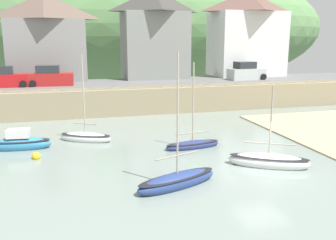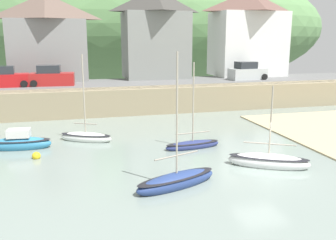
{
  "view_description": "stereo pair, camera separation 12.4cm",
  "coord_description": "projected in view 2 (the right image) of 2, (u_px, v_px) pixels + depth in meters",
  "views": [
    {
      "loc": [
        -9.55,
        -16.49,
        6.89
      ],
      "look_at": [
        -3.75,
        5.0,
        1.94
      ],
      "focal_mm": 39.7,
      "sensor_mm": 36.0,
      "label": 1
    },
    {
      "loc": [
        -9.43,
        -16.52,
        6.89
      ],
      "look_at": [
        -3.75,
        5.0,
        1.94
      ],
      "focal_mm": 39.7,
      "sensor_mm": 36.0,
      "label": 2
    }
  ],
  "objects": [
    {
      "name": "mooring_buoy",
      "position": [
        36.0,
        156.0,
        21.62
      ],
      "size": [
        0.49,
        0.49,
        0.49
      ],
      "color": "yellow",
      "rests_on": "ground"
    },
    {
      "name": "hillside_backdrop",
      "position": [
        124.0,
        28.0,
        69.89
      ],
      "size": [
        80.0,
        44.0,
        24.99
      ],
      "color": "#5C8951",
      "rests_on": "ground"
    },
    {
      "name": "fishing_boat_green",
      "position": [
        268.0,
        161.0,
        20.2
      ],
      "size": [
        4.35,
        3.13,
        4.66
      ],
      "rotation": [
        0.0,
        0.0,
        -0.51
      ],
      "color": "white",
      "rests_on": "ground"
    },
    {
      "name": "quay_seawall",
      "position": [
        173.0,
        97.0,
        35.66
      ],
      "size": [
        48.0,
        9.4,
        2.4
      ],
      "color": "gray",
      "rests_on": "ground"
    },
    {
      "name": "waterfront_building_centre",
      "position": [
        155.0,
        33.0,
        41.65
      ],
      "size": [
        7.33,
        5.58,
        9.76
      ],
      "color": "gray",
      "rests_on": "ground"
    },
    {
      "name": "waterfront_building_left",
      "position": [
        48.0,
        37.0,
        38.85
      ],
      "size": [
        8.19,
        4.48,
        8.93
      ],
      "color": "gray",
      "rests_on": "ground"
    },
    {
      "name": "parked_car_end_of_row",
      "position": [
        247.0,
        72.0,
        40.61
      ],
      "size": [
        4.26,
        2.13,
        1.95
      ],
      "rotation": [
        0.0,
        0.0,
        0.11
      ],
      "color": "#B7BFBE",
      "rests_on": "ground"
    },
    {
      "name": "parked_car_by_wall",
      "position": [
        52.0,
        77.0,
        35.5
      ],
      "size": [
        4.2,
        1.96,
        1.95
      ],
      "rotation": [
        0.0,
        0.0,
        -0.06
      ],
      "color": "#AB2020",
      "rests_on": "ground"
    },
    {
      "name": "waterfront_building_right",
      "position": [
        248.0,
        33.0,
        44.47
      ],
      "size": [
        8.42,
        5.97,
        9.88
      ],
      "color": "white",
      "rests_on": "ground"
    },
    {
      "name": "rowboat_small_beached",
      "position": [
        193.0,
        144.0,
        23.65
      ],
      "size": [
        3.79,
        1.37,
        5.57
      ],
      "rotation": [
        0.0,
        0.0,
        0.12
      ],
      "color": "navy",
      "rests_on": "ground"
    },
    {
      "name": "motorboat_with_cabin",
      "position": [
        20.0,
        143.0,
        23.5
      ],
      "size": [
        3.98,
        1.58,
        1.5
      ],
      "rotation": [
        0.0,
        0.0,
        -0.09
      ],
      "color": "teal",
      "rests_on": "ground"
    },
    {
      "name": "parked_car_near_slipway",
      "position": [
        5.0,
        78.0,
        34.47
      ],
      "size": [
        4.21,
        1.98,
        1.95
      ],
      "rotation": [
        0.0,
        0.0,
        0.07
      ],
      "color": "red",
      "rests_on": "ground"
    },
    {
      "name": "sailboat_nearest_shore",
      "position": [
        86.0,
        137.0,
        25.31
      ],
      "size": [
        3.73,
        2.61,
        6.0
      ],
      "rotation": [
        0.0,
        0.0,
        -0.48
      ],
      "color": "white",
      "rests_on": "ground"
    },
    {
      "name": "sailboat_white_hull",
      "position": [
        177.0,
        180.0,
        17.52
      ],
      "size": [
        4.5,
        2.56,
        6.5
      ],
      "rotation": [
        0.0,
        0.0,
        0.35
      ],
      "color": "navy",
      "rests_on": "ground"
    }
  ]
}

